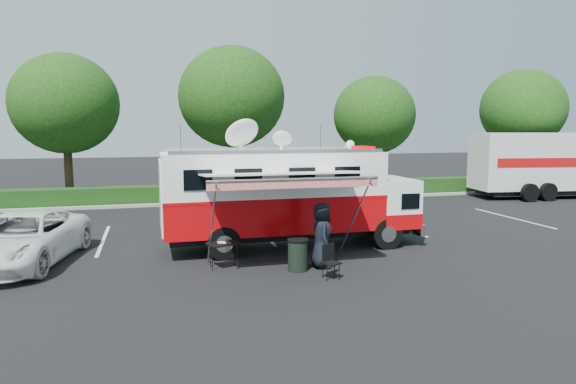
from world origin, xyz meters
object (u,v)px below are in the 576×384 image
(folding_table, at_px, (223,244))
(semi_trailer, at_px, (576,163))
(white_suv, at_px, (23,264))
(command_truck, at_px, (290,196))
(trash_bin, at_px, (298,255))

(folding_table, relative_size, semi_trailer, 0.08)
(white_suv, bearing_deg, semi_trailer, 28.01)
(command_truck, xyz_separation_m, folding_table, (-2.61, -2.06, -1.11))
(white_suv, xyz_separation_m, semi_trailer, (28.77, 8.38, 2.04))
(command_truck, distance_m, trash_bin, 3.25)
(command_truck, distance_m, white_suv, 8.70)
(trash_bin, bearing_deg, folding_table, 157.90)
(white_suv, relative_size, folding_table, 5.38)
(command_truck, bearing_deg, folding_table, -141.74)
(command_truck, bearing_deg, white_suv, -179.85)
(trash_bin, relative_size, semi_trailer, 0.07)
(trash_bin, xyz_separation_m, semi_trailer, (20.81, 11.25, 1.57))
(folding_table, height_order, semi_trailer, semi_trailer)
(command_truck, xyz_separation_m, white_suv, (-8.51, -0.02, -1.84))
(command_truck, height_order, folding_table, command_truck)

